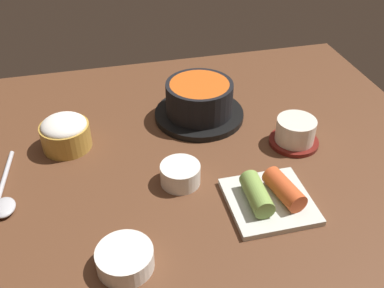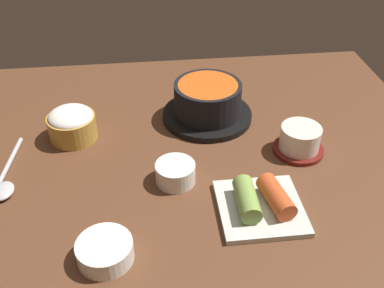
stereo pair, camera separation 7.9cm
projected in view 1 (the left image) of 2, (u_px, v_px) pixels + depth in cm
name	position (u px, v px, depth cm)	size (l,w,h in cm)	color
dining_table	(179.00, 156.00, 82.93)	(100.00, 76.00, 2.00)	#56331E
stone_pot	(199.00, 102.00, 89.68)	(18.36, 18.36, 7.82)	black
rice_bowl	(65.00, 132.00, 81.78)	(9.12, 9.12, 6.40)	#B78C38
tea_cup_with_saucer	(295.00, 132.00, 83.00)	(9.38, 9.38, 5.31)	maroon
banchan_cup_center	(180.00, 174.00, 74.49)	(6.83, 6.83, 3.59)	white
kimchi_plate	(270.00, 196.00, 70.55)	(13.28, 13.28, 4.30)	silver
side_bowl_near	(125.00, 258.00, 60.64)	(8.05, 8.05, 3.06)	white
spoon	(4.00, 198.00, 71.58)	(3.67, 17.33, 1.35)	#B7B7BC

